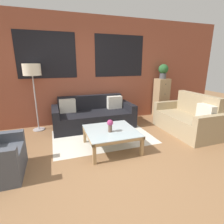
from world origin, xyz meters
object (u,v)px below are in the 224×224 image
object	(u,v)px
coffee_table	(111,133)
potted_plant	(163,70)
couch_dark	(94,116)
flower_vase	(110,125)
settee_vintage	(187,120)
drawer_cabinet	(161,98)
floor_lamp	(32,73)

from	to	relation	value
coffee_table	potted_plant	xyz separation A→B (m)	(2.16, 1.57, 1.07)
couch_dark	flower_vase	world-z (taller)	couch_dark
settee_vintage	drawer_cabinet	world-z (taller)	drawer_cabinet
drawer_cabinet	potted_plant	size ratio (longest dim) A/B	2.75
couch_dark	floor_lamp	world-z (taller)	floor_lamp
couch_dark	drawer_cabinet	size ratio (longest dim) A/B	1.76
coffee_table	floor_lamp	size ratio (longest dim) A/B	0.59
drawer_cabinet	flower_vase	distance (m)	2.75
drawer_cabinet	potted_plant	bearing A→B (deg)	90.00
potted_plant	flower_vase	size ratio (longest dim) A/B	1.78
drawer_cabinet	flower_vase	world-z (taller)	drawer_cabinet
couch_dark	settee_vintage	bearing A→B (deg)	-29.11
couch_dark	coffee_table	size ratio (longest dim) A/B	2.16
couch_dark	flower_vase	size ratio (longest dim) A/B	8.64
coffee_table	potted_plant	world-z (taller)	potted_plant
coffee_table	drawer_cabinet	world-z (taller)	drawer_cabinet
drawer_cabinet	floor_lamp	bearing A→B (deg)	-179.30
coffee_table	potted_plant	size ratio (longest dim) A/B	2.25
couch_dark	coffee_table	xyz separation A→B (m)	(0.03, -1.33, 0.05)
couch_dark	potted_plant	xyz separation A→B (m)	(2.20, 0.24, 1.12)
settee_vintage	floor_lamp	world-z (taller)	floor_lamp
potted_plant	flower_vase	world-z (taller)	potted_plant
settee_vintage	floor_lamp	xyz separation A→B (m)	(-3.39, 1.32, 1.09)
coffee_table	flower_vase	world-z (taller)	flower_vase
potted_plant	flower_vase	distance (m)	2.89
floor_lamp	flower_vase	size ratio (longest dim) A/B	6.78
settee_vintage	floor_lamp	bearing A→B (deg)	158.72
couch_dark	potted_plant	bearing A→B (deg)	6.16
settee_vintage	coffee_table	distance (m)	2.00
coffee_table	potted_plant	bearing A→B (deg)	35.91
potted_plant	couch_dark	bearing A→B (deg)	-173.84
drawer_cabinet	coffee_table	bearing A→B (deg)	-144.09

